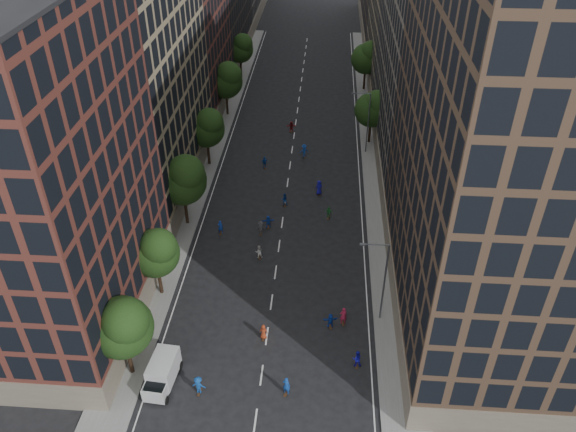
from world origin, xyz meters
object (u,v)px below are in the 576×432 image
object	(u,v)px
streetlamp_near	(382,278)
skater_0	(166,369)
streetlamp_far	(367,119)
skater_1	(286,386)
skater_2	(357,359)
cargo_van	(162,373)

from	to	relation	value
streetlamp_near	skater_0	world-z (taller)	streetlamp_near
streetlamp_far	streetlamp_near	bearing A→B (deg)	-90.00
skater_0	skater_1	bearing A→B (deg)	158.67
streetlamp_far	skater_2	size ratio (longest dim) A/B	5.30
streetlamp_near	skater_2	bearing A→B (deg)	-110.34
skater_0	skater_1	distance (m)	10.42
cargo_van	skater_2	bearing A→B (deg)	15.49
streetlamp_far	skater_2	world-z (taller)	streetlamp_far
streetlamp_far	cargo_van	bearing A→B (deg)	-113.95
streetlamp_far	skater_0	world-z (taller)	streetlamp_far
cargo_van	skater_0	size ratio (longest dim) A/B	2.52
streetlamp_near	skater_0	xyz separation A→B (m)	(-18.46, -8.16, -4.24)
streetlamp_near	streetlamp_far	size ratio (longest dim) A/B	1.00
cargo_van	skater_0	distance (m)	0.82
cargo_van	skater_2	world-z (taller)	cargo_van
skater_2	streetlamp_near	bearing A→B (deg)	-115.03
cargo_van	skater_1	world-z (taller)	cargo_van
streetlamp_far	cargo_van	xyz separation A→B (m)	(-18.61, -41.89, -3.91)
streetlamp_far	cargo_van	size ratio (longest dim) A/B	1.94
cargo_van	skater_0	bearing A→B (deg)	83.23
streetlamp_far	skater_2	xyz separation A→B (m)	(-2.17, -38.86, -4.31)
skater_1	skater_2	bearing A→B (deg)	-130.31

